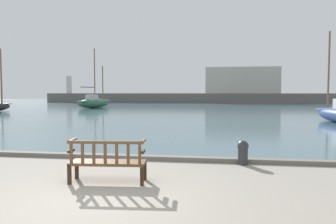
{
  "coord_description": "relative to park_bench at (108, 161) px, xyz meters",
  "views": [
    {
      "loc": [
        2.29,
        -5.22,
        1.92
      ],
      "look_at": [
        -0.01,
        10.0,
        1.0
      ],
      "focal_mm": 35.0,
      "sensor_mm": 36.0,
      "label": 1
    }
  ],
  "objects": [
    {
      "name": "ground_plane",
      "position": [
        0.02,
        -1.4,
        -0.47
      ],
      "size": [
        160.0,
        160.0,
        0.0
      ],
      "primitive_type": "plane",
      "color": "gray"
    },
    {
      "name": "quay_edge_kerb",
      "position": [
        0.02,
        2.45,
        -0.41
      ],
      "size": [
        40.0,
        0.3,
        0.12
      ],
      "primitive_type": "cube",
      "color": "slate",
      "rests_on": "ground"
    },
    {
      "name": "mooring_bollard",
      "position": [
        2.99,
        2.2,
        -0.11
      ],
      "size": [
        0.3,
        0.3,
        0.65
      ],
      "color": "#2D2D33",
      "rests_on": "ground"
    },
    {
      "name": "park_bench",
      "position": [
        0.0,
        0.0,
        0.0
      ],
      "size": [
        1.64,
        0.65,
        0.92
      ],
      "color": "#322113",
      "rests_on": "ground"
    },
    {
      "name": "far_breakwater",
      "position": [
        1.81,
        50.75,
        1.41
      ],
      "size": [
        57.38,
        2.4,
        6.24
      ],
      "color": "#66605B",
      "rests_on": "ground"
    },
    {
      "name": "sailboat_outer_starboard",
      "position": [
        -12.23,
        30.61,
        0.29
      ],
      "size": [
        2.85,
        5.98,
        7.04
      ],
      "color": "#2D6647",
      "rests_on": "harbor_water"
    },
    {
      "name": "harbor_water",
      "position": [
        0.02,
        42.6,
        -0.43
      ],
      "size": [
        100.0,
        80.0,
        0.08
      ],
      "primitive_type": "cube",
      "color": "#476670",
      "rests_on": "ground"
    }
  ]
}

